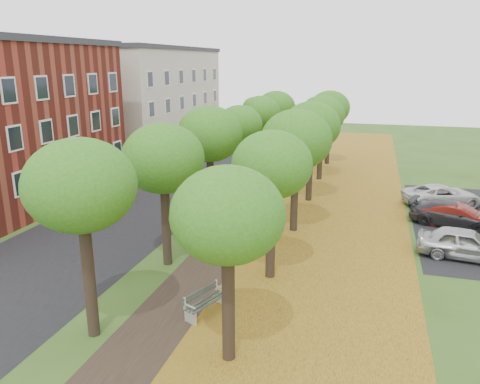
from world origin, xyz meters
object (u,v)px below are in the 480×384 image
Objects in this scene: car_silver at (466,244)px; car_white at (442,195)px; bench at (205,301)px; car_red at (459,216)px; car_grey at (453,214)px.

car_white is at bearing 8.01° from car_silver.
bench is 12.85m from car_silver.
car_grey reaches higher than car_red.
car_silver is 4.73m from car_grey.
car_red is at bearing 3.21° from car_silver.
car_silver is 4.57m from car_red.
car_red is at bearing -103.51° from car_grey.
car_red is (0.38, 4.56, -0.08)m from car_silver.
bench is at bearing 126.96° from car_white.
car_red is at bearing 163.17° from car_white.
car_silver is 0.93× the size of car_grey.
car_white is at bearing 18.51° from car_grey.
car_silver is at bearing 157.90° from car_white.
car_grey is (0.08, 4.73, -0.06)m from car_silver.
car_white reaches higher than car_grey.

